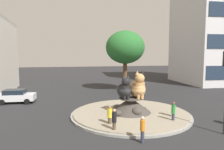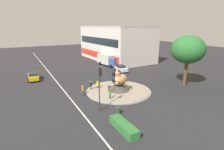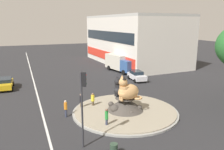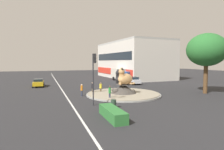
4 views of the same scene
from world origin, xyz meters
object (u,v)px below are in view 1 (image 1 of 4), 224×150
(pedestrian_orange_shirt, at_px, (143,129))
(pedestrian_black_shirt, at_px, (114,120))
(broadleaf_tree_behind_island, at_px, (125,47))
(hatchback_near_shophouse, at_px, (16,96))
(cat_statue_calico, at_px, (138,88))
(office_tower, at_px, (219,18))
(pedestrian_green_shirt, at_px, (173,112))
(cat_statue_black, at_px, (124,90))
(pedestrian_yellow_shirt, at_px, (110,116))

(pedestrian_orange_shirt, distance_m, pedestrian_black_shirt, 2.37)
(broadleaf_tree_behind_island, relative_size, hatchback_near_shophouse, 2.22)
(cat_statue_calico, height_order, hatchback_near_shophouse, cat_statue_calico)
(hatchback_near_shophouse, bearing_deg, cat_statue_calico, -27.57)
(office_tower, xyz_separation_m, pedestrian_green_shirt, (-21.31, -21.04, -11.94))
(cat_statue_black, height_order, pedestrian_black_shirt, cat_statue_black)
(broadleaf_tree_behind_island, xyz_separation_m, pedestrian_green_shirt, (-0.47, -15.53, -5.70))
(pedestrian_black_shirt, relative_size, pedestrian_yellow_shirt, 1.07)
(office_tower, bearing_deg, cat_statue_calico, -139.13)
(cat_statue_black, xyz_separation_m, broadleaf_tree_behind_island, (3.75, 12.65, 4.25))
(cat_statue_black, xyz_separation_m, office_tower, (24.59, 18.15, 10.49))
(cat_statue_black, relative_size, pedestrian_green_shirt, 1.23)
(broadleaf_tree_behind_island, distance_m, pedestrian_green_shirt, 16.55)
(hatchback_near_shophouse, bearing_deg, broadleaf_tree_behind_island, 23.42)
(office_tower, height_order, pedestrian_orange_shirt, office_tower)
(pedestrian_orange_shirt, relative_size, pedestrian_black_shirt, 0.97)
(pedestrian_yellow_shirt, bearing_deg, hatchback_near_shophouse, -70.40)
(broadleaf_tree_behind_island, distance_m, hatchback_near_shophouse, 16.47)
(cat_statue_calico, distance_m, hatchback_near_shophouse, 14.37)
(pedestrian_yellow_shirt, xyz_separation_m, pedestrian_green_shirt, (5.18, -0.33, 0.11))
(cat_statue_calico, height_order, pedestrian_black_shirt, cat_statue_calico)
(office_tower, distance_m, broadleaf_tree_behind_island, 22.43)
(broadleaf_tree_behind_island, bearing_deg, hatchback_near_shophouse, -160.94)
(pedestrian_yellow_shirt, height_order, pedestrian_green_shirt, pedestrian_green_shirt)
(cat_statue_calico, distance_m, pedestrian_yellow_shirt, 4.48)
(cat_statue_calico, relative_size, pedestrian_black_shirt, 1.41)
(cat_statue_black, relative_size, pedestrian_orange_shirt, 1.28)
(pedestrian_green_shirt, bearing_deg, office_tower, 147.45)
(pedestrian_green_shirt, relative_size, hatchback_near_shophouse, 0.43)
(cat_statue_calico, distance_m, office_tower, 31.24)
(hatchback_near_shophouse, bearing_deg, pedestrian_yellow_shirt, -44.50)
(cat_statue_black, height_order, pedestrian_yellow_shirt, cat_statue_black)
(pedestrian_yellow_shirt, bearing_deg, cat_statue_calico, -162.17)
(pedestrian_yellow_shirt, height_order, hatchback_near_shophouse, pedestrian_yellow_shirt)
(cat_statue_black, height_order, cat_statue_calico, cat_statue_calico)
(broadleaf_tree_behind_island, distance_m, pedestrian_yellow_shirt, 17.23)
(cat_statue_black, relative_size, broadleaf_tree_behind_island, 0.24)
(pedestrian_orange_shirt, bearing_deg, cat_statue_black, -3.17)
(pedestrian_black_shirt, height_order, hatchback_near_shophouse, pedestrian_black_shirt)
(office_tower, relative_size, broadleaf_tree_behind_island, 2.80)
(office_tower, height_order, pedestrian_green_shirt, office_tower)
(office_tower, height_order, hatchback_near_shophouse, office_tower)
(pedestrian_black_shirt, bearing_deg, cat_statue_calico, 93.94)
(cat_statue_calico, xyz_separation_m, office_tower, (23.28, 18.08, 10.36))
(cat_statue_black, bearing_deg, cat_statue_calico, 91.11)
(cat_statue_black, height_order, pedestrian_orange_shirt, cat_statue_black)
(pedestrian_orange_shirt, xyz_separation_m, hatchback_near_shophouse, (-10.31, 13.42, -0.11))
(office_tower, distance_m, pedestrian_black_shirt, 36.43)
(office_tower, xyz_separation_m, hatchback_near_shophouse, (-35.38, -10.53, -12.09))
(pedestrian_black_shirt, relative_size, pedestrian_green_shirt, 0.99)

